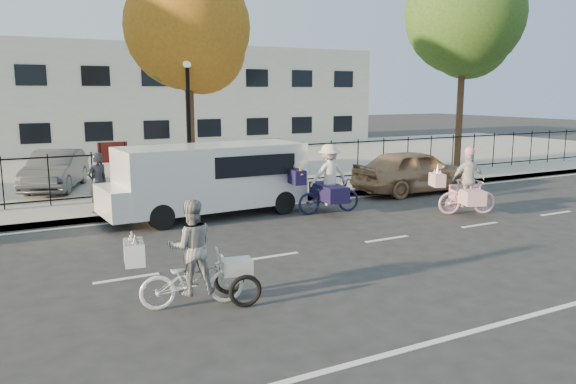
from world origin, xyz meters
TOP-DOWN VIEW (x-y plane):
  - ground at (0.00, 0.00)m, footprint 120.00×120.00m
  - road_markings at (0.00, 0.00)m, footprint 60.00×9.52m
  - curb at (0.00, 5.05)m, footprint 60.00×0.10m
  - sidewalk at (0.00, 6.10)m, footprint 60.00×2.20m
  - parking_lot at (0.00, 15.00)m, footprint 60.00×15.60m
  - iron_fence at (0.00, 7.20)m, footprint 58.00×0.06m
  - building at (0.00, 25.00)m, footprint 34.00×10.00m
  - lamppost at (0.50, 6.80)m, footprint 0.36×0.36m
  - street_sign at (-1.85, 6.80)m, footprint 0.85×0.06m
  - zebra_trike at (-2.35, -1.85)m, footprint 2.04×0.98m
  - unicorn_bike at (6.64, 1.15)m, footprint 1.93×1.41m
  - bull_bike at (3.31, 3.11)m, footprint 2.14×1.48m
  - white_van at (0.21, 4.33)m, footprint 5.64×2.18m
  - gold_sedan at (7.65, 4.50)m, footprint 4.44×1.91m
  - pedestrian at (-2.52, 5.56)m, footprint 0.71×0.60m
  - lot_car_c at (-3.14, 10.07)m, footprint 2.67×4.22m
  - lot_car_d at (5.49, 10.89)m, footprint 2.59×4.39m
  - tree_mid at (1.15, 8.26)m, footprint 4.14×4.14m
  - tree_east at (12.93, 7.77)m, footprint 4.91×4.91m

SIDE VIEW (x-z plane):
  - ground at x=0.00m, z-range 0.00..0.00m
  - road_markings at x=0.00m, z-range 0.00..0.01m
  - curb at x=0.00m, z-range 0.00..0.15m
  - sidewalk at x=0.00m, z-range 0.00..0.15m
  - parking_lot at x=0.00m, z-range 0.00..0.15m
  - zebra_trike at x=-2.35m, z-range -0.20..1.54m
  - unicorn_bike at x=6.64m, z-range -0.25..1.66m
  - gold_sedan at x=7.65m, z-range 0.00..1.49m
  - bull_bike at x=3.31m, z-range -0.20..1.77m
  - lot_car_c at x=-3.14m, z-range 0.15..1.46m
  - lot_car_d at x=5.49m, z-range 0.15..1.55m
  - iron_fence at x=0.00m, z-range 0.15..1.65m
  - pedestrian at x=-2.52m, z-range 0.15..1.79m
  - white_van at x=0.21m, z-range 0.10..2.07m
  - street_sign at x=-1.85m, z-range 0.52..2.32m
  - building at x=0.00m, z-range 0.00..6.00m
  - lamppost at x=0.50m, z-range 0.95..5.28m
  - tree_mid at x=1.15m, z-range 1.52..9.10m
  - tree_east at x=12.93m, z-range 1.81..10.81m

